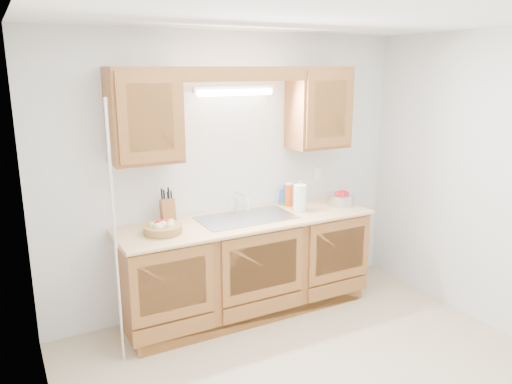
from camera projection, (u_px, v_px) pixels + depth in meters
room at (329, 215)px, 3.28m from camera, size 3.52×3.50×2.50m
base_cabinets at (247, 267)px, 4.51m from camera, size 2.20×0.60×0.86m
countertop at (247, 221)px, 4.39m from camera, size 2.30×0.63×0.04m
upper_cabinet_left at (144, 116)px, 3.91m from camera, size 0.55×0.33×0.75m
upper_cabinet_right at (319, 108)px, 4.66m from camera, size 0.55×0.33×0.75m
valance at (246, 74)px, 4.08m from camera, size 2.20×0.05×0.12m
fluorescent_fixture at (235, 91)px, 4.31m from camera, size 0.76×0.08×0.08m
sink at (246, 226)px, 4.42m from camera, size 0.84×0.46×0.36m
wire_shelf_pole at (115, 238)px, 3.60m from camera, size 0.03×0.03×2.00m
outlet_plate at (317, 174)px, 5.02m from camera, size 0.08×0.01×0.12m
fruit_basket at (163, 228)px, 4.00m from camera, size 0.40×0.40×0.10m
knife_block at (168, 211)px, 4.20m from camera, size 0.13×0.19×0.32m
orange_canister at (289, 195)px, 4.76m from camera, size 0.09×0.09×0.22m
soap_bottle at (285, 195)px, 4.82m from camera, size 0.11×0.11×0.19m
sponge at (285, 203)px, 4.85m from camera, size 0.12×0.10×0.02m
paper_towel at (300, 198)px, 4.59m from camera, size 0.14×0.14×0.29m
apple_bowl at (341, 198)px, 4.82m from camera, size 0.27×0.27×0.14m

